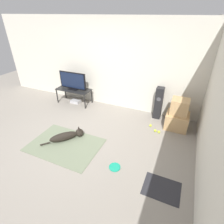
{
  "coord_description": "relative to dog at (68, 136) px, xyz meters",
  "views": [
    {
      "loc": [
        2.06,
        -2.52,
        2.61
      ],
      "look_at": [
        0.54,
        0.92,
        0.45
      ],
      "focal_mm": 28.0,
      "sensor_mm": 36.0,
      "label": 1
    }
  ],
  "objects": [
    {
      "name": "tennis_ball_by_boxes",
      "position": [
        1.9,
        1.12,
        -0.08
      ],
      "size": [
        0.07,
        0.07,
        0.07
      ],
      "color": "#C6E033",
      "rests_on": "ground_plane"
    },
    {
      "name": "cardboard_box_upper",
      "position": [
        2.24,
        1.55,
        0.49
      ],
      "size": [
        0.41,
        0.38,
        0.39
      ],
      "color": "tan",
      "rests_on": "cardboard_box_lower"
    },
    {
      "name": "area_rug",
      "position": [
        0.05,
        -0.19,
        -0.11
      ],
      "size": [
        1.57,
        1.1,
        0.01
      ],
      "color": "slate",
      "rests_on": "ground_plane"
    },
    {
      "name": "door_mat",
      "position": [
        2.25,
        -0.44,
        -0.11
      ],
      "size": [
        0.62,
        0.5,
        0.01
      ],
      "color": "#28282D",
      "rests_on": "ground_plane"
    },
    {
      "name": "wall_back",
      "position": [
        0.19,
        2.07,
        1.16
      ],
      "size": [
        8.0,
        0.06,
        2.55
      ],
      "color": "beige",
      "rests_on": "ground_plane"
    },
    {
      "name": "floor_speaker",
      "position": [
        1.7,
        1.85,
        0.34
      ],
      "size": [
        0.2,
        0.2,
        0.9
      ],
      "color": "black",
      "rests_on": "ground_plane"
    },
    {
      "name": "ground_plane",
      "position": [
        0.19,
        -0.03,
        -0.11
      ],
      "size": [
        12.0,
        12.0,
        0.0
      ],
      "primitive_type": "plane",
      "color": "gray"
    },
    {
      "name": "tennis_ball_loose_on_carpet",
      "position": [
        1.81,
        1.14,
        -0.08
      ],
      "size": [
        0.07,
        0.07,
        0.07
      ],
      "color": "#C6E033",
      "rests_on": "ground_plane"
    },
    {
      "name": "dog",
      "position": [
        0.0,
        0.0,
        0.0
      ],
      "size": [
        0.7,
        0.79,
        0.25
      ],
      "color": "black",
      "rests_on": "area_rug"
    },
    {
      "name": "frisbee",
      "position": [
        1.34,
        -0.34,
        -0.1
      ],
      "size": [
        0.22,
        0.22,
        0.03
      ],
      "color": "#199E7A",
      "rests_on": "ground_plane"
    },
    {
      "name": "tennis_ball_near_speaker",
      "position": [
        1.65,
        1.32,
        -0.08
      ],
      "size": [
        0.07,
        0.07,
        0.07
      ],
      "color": "#C6E033",
      "rests_on": "ground_plane"
    },
    {
      "name": "game_console",
      "position": [
        -0.94,
        1.7,
        -0.07
      ],
      "size": [
        0.3,
        0.23,
        0.09
      ],
      "color": "#B7B7BC",
      "rests_on": "ground_plane"
    },
    {
      "name": "cardboard_box_lower",
      "position": [
        2.25,
        1.54,
        0.09
      ],
      "size": [
        0.55,
        0.5,
        0.4
      ],
      "color": "tan",
      "rests_on": "ground_plane"
    },
    {
      "name": "wall_right",
      "position": [
        2.79,
        -0.03,
        1.16
      ],
      "size": [
        0.06,
        8.0,
        2.55
      ],
      "color": "beige",
      "rests_on": "ground_plane"
    },
    {
      "name": "tv_stand",
      "position": [
        -0.96,
        1.69,
        0.31
      ],
      "size": [
        1.11,
        0.48,
        0.48
      ],
      "color": "black",
      "rests_on": "ground_plane"
    },
    {
      "name": "tv",
      "position": [
        -0.96,
        1.69,
        0.63
      ],
      "size": [
        0.91,
        0.2,
        0.54
      ],
      "color": "black",
      "rests_on": "tv_stand"
    }
  ]
}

